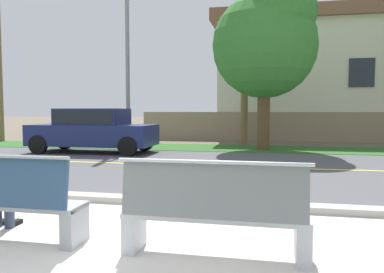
# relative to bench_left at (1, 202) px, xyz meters

# --- Properties ---
(ground_plane) EXTENTS (140.00, 140.00, 0.00)m
(ground_plane) POSITION_rel_bench_left_xyz_m (1.19, 7.61, -0.46)
(ground_plane) COLOR #665B4C
(sidewalk_pavement) EXTENTS (44.00, 3.60, 0.01)m
(sidewalk_pavement) POSITION_rel_bench_left_xyz_m (1.19, 0.01, -0.45)
(sidewalk_pavement) COLOR beige
(sidewalk_pavement) RESTS_ON ground_plane
(curb_edge) EXTENTS (44.00, 0.30, 0.11)m
(curb_edge) POSITION_rel_bench_left_xyz_m (1.19, 1.96, -0.40)
(curb_edge) COLOR #ADA89E
(curb_edge) RESTS_ON ground_plane
(street_asphalt) EXTENTS (52.00, 8.00, 0.01)m
(street_asphalt) POSITION_rel_bench_left_xyz_m (1.19, 6.11, -0.45)
(street_asphalt) COLOR #515156
(street_asphalt) RESTS_ON ground_plane
(road_centre_line) EXTENTS (48.00, 0.14, 0.01)m
(road_centre_line) POSITION_rel_bench_left_xyz_m (1.19, 6.11, -0.45)
(road_centre_line) COLOR #E0CC4C
(road_centre_line) RESTS_ON ground_plane
(far_verge_grass) EXTENTS (48.00, 2.80, 0.02)m
(far_verge_grass) POSITION_rel_bench_left_xyz_m (1.19, 10.91, -0.45)
(far_verge_grass) COLOR #2D6026
(far_verge_grass) RESTS_ON ground_plane
(bench_left) EXTENTS (1.85, 0.48, 1.01)m
(bench_left) POSITION_rel_bench_left_xyz_m (0.00, 0.00, 0.00)
(bench_left) COLOR #9EA0A8
(bench_left) RESTS_ON ground_plane
(bench_right) EXTENTS (1.85, 0.48, 1.01)m
(bench_right) POSITION_rel_bench_left_xyz_m (2.39, 0.00, 0.00)
(bench_right) COLOR silver
(bench_right) RESTS_ON ground_plane
(car_navy_near) EXTENTS (4.30, 1.86, 1.54)m
(car_navy_near) POSITION_rel_bench_left_xyz_m (-3.10, 8.51, 0.40)
(car_navy_near) COLOR navy
(car_navy_near) RESTS_ON ground_plane
(streetlamp) EXTENTS (0.24, 2.10, 7.95)m
(streetlamp) POSITION_rel_bench_left_xyz_m (-2.57, 10.69, 4.04)
(streetlamp) COLOR gray
(streetlamp) RESTS_ON ground_plane
(shade_tree_far_left) EXTENTS (3.86, 3.86, 6.37)m
(shade_tree_far_left) POSITION_rel_bench_left_xyz_m (2.85, 10.58, 3.68)
(shade_tree_far_left) COLOR brown
(shade_tree_far_left) RESTS_ON ground_plane
(garden_wall) EXTENTS (13.00, 0.36, 1.40)m
(garden_wall) POSITION_rel_bench_left_xyz_m (3.19, 14.72, 0.24)
(garden_wall) COLOR gray
(garden_wall) RESTS_ON ground_plane
(house_across_street) EXTENTS (9.85, 6.91, 6.39)m
(house_across_street) POSITION_rel_bench_left_xyz_m (4.98, 17.92, 2.79)
(house_across_street) COLOR beige
(house_across_street) RESTS_ON ground_plane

